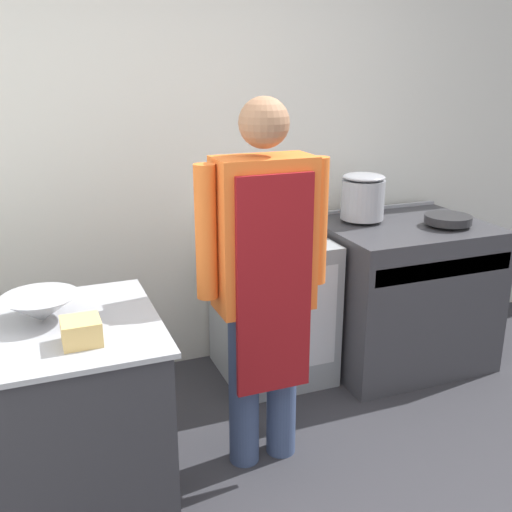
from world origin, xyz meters
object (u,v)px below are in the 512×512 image
Objects in this scene: stove at (400,293)px; person_cook at (264,270)px; mixing_bowl at (41,308)px; saute_pan at (448,219)px; fridge_unit at (273,308)px; stock_pot at (363,196)px; plastic_tub at (81,331)px.

person_cook is at bearing -151.72° from stove.
mixing_bowl is 1.05× the size of saute_pan.
fridge_unit is 1.15m from saute_pan.
saute_pan reaches higher than fridge_unit.
saute_pan is at bearing -35.35° from stove.
stove is 3.57× the size of saute_pan.
mixing_bowl is at bearing -167.33° from saute_pan.
stock_pot is at bearing 146.05° from saute_pan.
saute_pan is at bearing -14.05° from fridge_unit.
mixing_bowl reaches higher than saute_pan.
saute_pan is (0.41, -0.28, -0.12)m from stock_pot.
mixing_bowl is 0.28m from plastic_tub.
stock_pot is at bearing 2.64° from fridge_unit.
stock_pot is at bearing 39.01° from person_cook.
saute_pan is (1.01, -0.25, 0.51)m from fridge_unit.
person_cook is 6.08× the size of stock_pot.
saute_pan is (1.37, 0.49, -0.02)m from person_cook.
stock_pot is at bearing 30.82° from plastic_tub.
stock_pot reaches higher than fridge_unit.
stove is at bearing 17.33° from mixing_bowl.
mixing_bowl is 2.34m from saute_pan.
fridge_unit is 6.35× the size of plastic_tub.
plastic_tub reaches higher than fridge_unit.
stove is 0.65m from stock_pot.
saute_pan is (2.29, 0.51, 0.01)m from mixing_bowl.
plastic_tub is (-1.97, -0.90, 0.47)m from stove.
stove is at bearing 24.64° from plastic_tub.
stove is 3.54× the size of stock_pot.
plastic_tub is at bearing -64.22° from mixing_bowl.
fridge_unit is at bearing 30.90° from mixing_bowl.
saute_pan is at bearing -33.95° from stock_pot.
stove is 3.41× the size of mixing_bowl.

